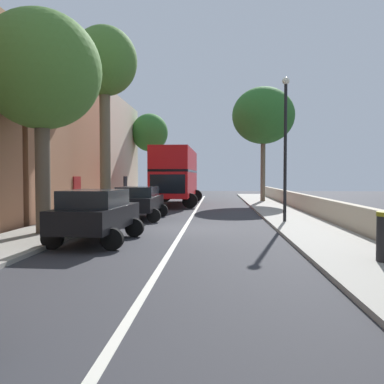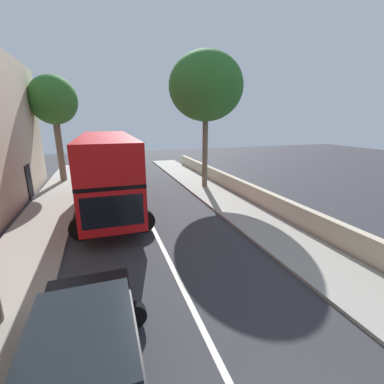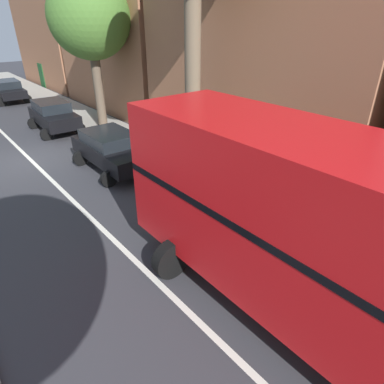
% 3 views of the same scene
% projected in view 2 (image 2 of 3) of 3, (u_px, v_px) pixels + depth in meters
% --- Properties ---
extents(double_decker_bus, '(3.61, 10.08, 4.06)m').
position_uv_depth(double_decker_bus, '(108.00, 168.00, 13.83)').
color(double_decker_bus, red).
rests_on(double_decker_bus, ground).
extents(parked_car_black_left_3, '(2.54, 4.36, 1.61)m').
position_uv_depth(parked_car_black_left_3, '(85.00, 354.00, 4.52)').
color(parked_car_black_left_3, black).
rests_on(parked_car_black_left_3, ground).
extents(street_tree_right_3, '(4.97, 4.97, 9.12)m').
position_uv_depth(street_tree_right_3, '(206.00, 87.00, 17.45)').
color(street_tree_right_3, brown).
rests_on(street_tree_right_3, sidewalk_right).
extents(street_tree_left_4, '(3.43, 3.43, 7.93)m').
position_uv_depth(street_tree_left_4, '(53.00, 101.00, 19.46)').
color(street_tree_left_4, brown).
rests_on(street_tree_left_4, sidewalk_left).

